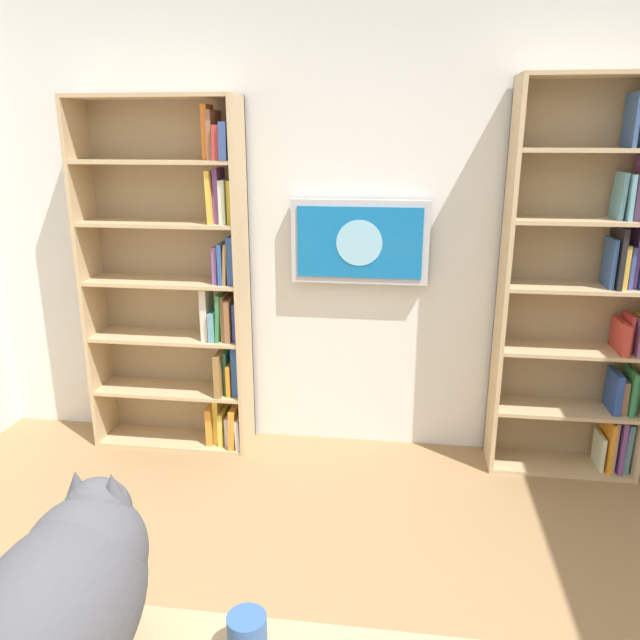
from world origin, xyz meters
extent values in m
cube|color=silver|center=(0.00, -2.23, 1.35)|extent=(4.52, 0.06, 2.70)
cube|color=tan|center=(-0.72, -2.04, 1.02)|extent=(0.02, 0.28, 2.03)
cube|color=tan|center=(-1.09, -2.17, 1.02)|extent=(0.76, 0.01, 2.03)
cube|color=tan|center=(-1.09, -2.04, 0.01)|extent=(0.72, 0.27, 0.02)
cube|color=tan|center=(-1.09, -2.04, 0.35)|extent=(0.72, 0.27, 0.02)
cube|color=tan|center=(-1.09, -2.04, 0.68)|extent=(0.72, 0.27, 0.02)
cube|color=tan|center=(-1.09, -2.04, 1.02)|extent=(0.72, 0.27, 0.02)
cube|color=tan|center=(-1.09, -2.04, 1.35)|extent=(0.72, 0.27, 0.02)
cube|color=tan|center=(-1.09, -2.04, 1.69)|extent=(0.72, 0.27, 0.02)
cube|color=tan|center=(-1.09, -2.04, 2.02)|extent=(0.72, 0.27, 0.02)
cube|color=#659FB3|center=(-1.43, -2.05, 0.16)|extent=(0.03, 0.18, 0.28)
cube|color=#75438C|center=(-1.39, -2.03, 0.17)|extent=(0.02, 0.20, 0.30)
cube|color=beige|center=(-1.36, -2.03, 0.16)|extent=(0.02, 0.15, 0.29)
cube|color=orange|center=(-1.34, -2.04, 0.16)|extent=(0.02, 0.23, 0.29)
cube|color=beige|center=(-1.30, -2.04, 0.11)|extent=(0.02, 0.17, 0.19)
cube|color=#31794E|center=(-1.43, -2.03, 0.45)|extent=(0.03, 0.13, 0.18)
cube|color=#317C49|center=(-1.41, -2.03, 0.47)|extent=(0.02, 0.18, 0.23)
cube|color=#9A704D|center=(-1.37, -2.03, 0.44)|extent=(0.04, 0.14, 0.18)
cube|color=#284799|center=(-1.34, -2.04, 0.46)|extent=(0.04, 0.19, 0.22)
cube|color=#865488|center=(-1.39, -2.02, 0.78)|extent=(0.03, 0.22, 0.17)
cube|color=#B6312E|center=(-1.36, -2.04, 0.79)|extent=(0.02, 0.15, 0.20)
cube|color=#BF3B2E|center=(-1.32, -2.02, 0.77)|extent=(0.04, 0.22, 0.16)
cube|color=#6E4089|center=(-1.34, -2.05, 1.17)|extent=(0.02, 0.13, 0.29)
cube|color=#394D93|center=(-1.31, -2.05, 1.13)|extent=(0.02, 0.18, 0.21)
cube|color=gold|center=(-1.28, -2.04, 1.13)|extent=(0.02, 0.18, 0.22)
cube|color=black|center=(-1.25, -2.03, 1.18)|extent=(0.02, 0.22, 0.30)
cube|color=#345594|center=(-1.22, -2.03, 1.15)|extent=(0.02, 0.17, 0.25)
cube|color=slate|center=(-1.30, -2.05, 1.47)|extent=(0.03, 0.19, 0.22)
cube|color=#65A0B1|center=(-1.26, -2.03, 1.47)|extent=(0.02, 0.19, 0.22)
cube|color=#63A3B3|center=(-1.23, -2.04, 1.47)|extent=(0.03, 0.16, 0.22)
cube|color=black|center=(-1.26, -2.05, 1.81)|extent=(0.03, 0.15, 0.24)
cube|color=#385589|center=(-1.23, -2.03, 1.82)|extent=(0.02, 0.18, 0.25)
cube|color=tan|center=(0.66, -2.04, 0.98)|extent=(0.02, 0.28, 1.95)
cube|color=tan|center=(1.53, -2.04, 0.98)|extent=(0.02, 0.28, 1.95)
cube|color=tan|center=(1.09, -2.17, 0.98)|extent=(0.90, 0.01, 1.95)
cube|color=tan|center=(1.09, -2.04, 0.01)|extent=(0.85, 0.27, 0.02)
cube|color=tan|center=(1.09, -2.04, 0.33)|extent=(0.85, 0.27, 0.02)
cube|color=tan|center=(1.09, -2.04, 0.65)|extent=(0.85, 0.27, 0.02)
cube|color=tan|center=(1.09, -2.04, 0.98)|extent=(0.85, 0.27, 0.02)
cube|color=tan|center=(1.09, -2.04, 1.30)|extent=(0.85, 0.27, 0.02)
cube|color=tan|center=(1.09, -2.04, 1.62)|extent=(0.85, 0.27, 0.02)
cube|color=tan|center=(1.09, -2.04, 1.94)|extent=(0.85, 0.27, 0.02)
cube|color=silver|center=(0.69, -2.04, 0.11)|extent=(0.03, 0.24, 0.18)
cube|color=orange|center=(0.72, -2.02, 0.14)|extent=(0.04, 0.21, 0.24)
cube|color=silver|center=(0.76, -2.04, 0.11)|extent=(0.03, 0.15, 0.17)
cube|color=gold|center=(0.80, -2.04, 0.12)|extent=(0.03, 0.17, 0.20)
cube|color=yellow|center=(0.83, -2.05, 0.16)|extent=(0.03, 0.13, 0.29)
cube|color=orange|center=(0.87, -2.02, 0.13)|extent=(0.03, 0.13, 0.22)
cube|color=#2B5198|center=(0.70, -2.04, 0.48)|extent=(0.04, 0.18, 0.28)
cube|color=orange|center=(0.73, -2.02, 0.43)|extent=(0.02, 0.17, 0.18)
cube|color=#2E7249|center=(0.76, -2.04, 0.47)|extent=(0.02, 0.14, 0.25)
cube|color=olive|center=(0.79, -2.02, 0.46)|extent=(0.04, 0.22, 0.24)
cube|color=#314095|center=(0.69, -2.03, 0.77)|extent=(0.02, 0.16, 0.22)
cube|color=#8E5E39|center=(0.72, -2.02, 0.78)|extent=(0.03, 0.18, 0.24)
cube|color=#9F7048|center=(0.75, -2.02, 0.79)|extent=(0.02, 0.14, 0.25)
cube|color=#337F45|center=(0.78, -2.03, 0.80)|extent=(0.03, 0.19, 0.27)
cube|color=#5B9BAE|center=(0.81, -2.05, 0.74)|extent=(0.03, 0.24, 0.16)
cube|color=beige|center=(0.86, -2.02, 0.81)|extent=(0.04, 0.14, 0.29)
cube|color=#2F5096|center=(0.69, -2.04, 1.11)|extent=(0.04, 0.20, 0.25)
cube|color=#A27239|center=(0.72, -2.03, 1.10)|extent=(0.03, 0.17, 0.22)
cube|color=#2C539D|center=(0.75, -2.03, 1.10)|extent=(0.02, 0.19, 0.22)
cube|color=#80518C|center=(0.78, -2.03, 1.09)|extent=(0.03, 0.16, 0.20)
cube|color=gold|center=(0.69, -2.04, 1.42)|extent=(0.03, 0.16, 0.22)
cube|color=beige|center=(0.73, -2.03, 1.42)|extent=(0.03, 0.18, 0.22)
cube|color=#74438F|center=(0.76, -2.03, 1.45)|extent=(0.03, 0.15, 0.28)
cube|color=gold|center=(0.79, -2.02, 1.44)|extent=(0.03, 0.19, 0.27)
cube|color=#314A87|center=(0.70, -2.02, 1.72)|extent=(0.04, 0.24, 0.19)
cube|color=#B73834|center=(0.74, -2.04, 1.72)|extent=(0.04, 0.24, 0.17)
cube|color=#936042|center=(0.78, -2.04, 1.75)|extent=(0.02, 0.20, 0.24)
cube|color=orange|center=(0.81, -2.04, 1.77)|extent=(0.03, 0.13, 0.27)
cube|color=#B7B7BC|center=(0.03, -2.15, 1.20)|extent=(0.74, 0.06, 0.45)
cube|color=#146BB2|center=(0.03, -2.12, 1.20)|extent=(0.67, 0.01, 0.38)
cylinder|color=#8CCCEA|center=(0.03, -2.11, 1.20)|extent=(0.25, 0.00, 0.25)
ellipsoid|color=#4C4C51|center=(0.39, 0.30, 0.91)|extent=(0.28, 0.51, 0.32)
ellipsoid|color=#4C4C51|center=(0.39, 0.19, 0.95)|extent=(0.24, 0.28, 0.24)
sphere|color=#4C4C51|center=(0.39, 0.13, 1.01)|extent=(0.14, 0.14, 0.14)
cone|color=#4C4C51|center=(0.36, 0.13, 1.07)|extent=(0.06, 0.06, 0.08)
cone|color=#4C4C51|center=(0.43, 0.13, 1.07)|extent=(0.06, 0.06, 0.08)
cone|color=beige|center=(0.36, 0.13, 1.06)|extent=(0.03, 0.03, 0.05)
cone|color=beige|center=(0.43, 0.13, 1.06)|extent=(0.03, 0.03, 0.05)
cylinder|color=#335999|center=(0.07, 0.19, 0.80)|extent=(0.08, 0.08, 0.10)
camera|label=1|loc=(-0.21, 1.15, 1.75)|focal=34.72mm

